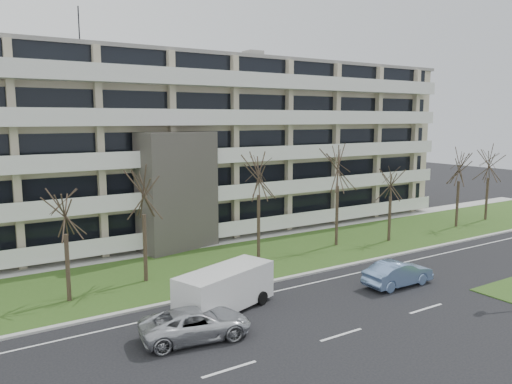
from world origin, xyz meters
TOP-DOWN VIEW (x-y plane):
  - ground at (0.00, 0.00)m, footprint 160.00×160.00m
  - grass_verge at (0.00, 13.00)m, footprint 90.00×10.00m
  - curb at (0.00, 8.00)m, footprint 90.00×0.35m
  - sidewalk at (0.00, 18.50)m, footprint 90.00×2.00m
  - lane_edge_line at (0.00, 6.50)m, footprint 90.00×0.12m
  - apartment_building at (-0.01, 25.32)m, footprint 60.50×15.10m
  - silver_pickup at (-5.87, 3.32)m, footprint 5.43×3.16m
  - blue_sedan at (7.61, 3.38)m, footprint 4.61×1.66m
  - white_van at (-2.99, 5.65)m, footprint 6.09×3.85m
  - tree_2 at (-9.71, 11.33)m, footprint 3.39×3.39m
  - tree_3 at (-4.94, 12.28)m, footprint 3.78×3.78m
  - tree_4 at (3.63, 12.71)m, footprint 4.16×4.16m
  - tree_5 at (10.93, 12.63)m, footprint 4.27×4.27m
  - tree_6 at (15.55, 11.39)m, footprint 3.29×3.29m
  - tree_7 at (24.93, 11.77)m, footprint 3.83×3.83m
  - tree_8 at (30.18, 12.21)m, footprint 3.77×3.77m

SIDE VIEW (x-z plane):
  - ground at x=0.00m, z-range 0.00..0.00m
  - lane_edge_line at x=0.00m, z-range 0.00..0.01m
  - grass_verge at x=0.00m, z-range 0.00..0.06m
  - sidewalk at x=0.00m, z-range 0.00..0.08m
  - curb at x=0.00m, z-range 0.00..0.12m
  - silver_pickup at x=-5.87m, z-range 0.00..1.42m
  - blue_sedan at x=7.61m, z-range 0.00..1.51m
  - white_van at x=-2.99m, z-range 0.22..2.44m
  - tree_6 at x=15.55m, z-range 1.82..8.41m
  - tree_2 at x=-9.71m, z-range 1.88..8.66m
  - tree_8 at x=30.18m, z-range 2.09..9.64m
  - tree_3 at x=-4.94m, z-range 2.10..9.65m
  - tree_7 at x=24.93m, z-range 2.13..9.78m
  - tree_4 at x=3.63m, z-range 2.31..10.64m
  - tree_5 at x=10.93m, z-range 2.37..10.90m
  - apartment_building at x=-0.01m, z-range -1.76..16.99m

